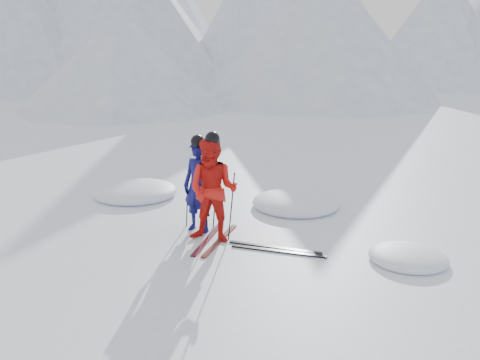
# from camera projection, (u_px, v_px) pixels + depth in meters

# --- Properties ---
(ground) EXTENTS (160.00, 160.00, 0.00)m
(ground) POSITION_uv_depth(u_px,v_px,m) (331.00, 257.00, 8.66)
(ground) COLOR white
(ground) RESTS_ON ground
(mountain_range) EXTENTS (106.15, 62.94, 15.53)m
(mountain_range) POSITION_uv_depth(u_px,v_px,m) (469.00, 4.00, 38.13)
(mountain_range) COLOR #B2BCD1
(mountain_range) RESTS_ON ground
(skier_blue) EXTENTS (0.73, 0.56, 1.78)m
(skier_blue) POSITION_uv_depth(u_px,v_px,m) (198.00, 186.00, 9.70)
(skier_blue) COLOR #0E0E55
(skier_blue) RESTS_ON ground
(skier_red) EXTENTS (0.95, 0.75, 1.93)m
(skier_red) POSITION_uv_depth(u_px,v_px,m) (213.00, 190.00, 9.16)
(skier_red) COLOR red
(skier_red) RESTS_ON ground
(pole_blue_left) EXTENTS (0.12, 0.08, 1.19)m
(pole_blue_left) POSITION_uv_depth(u_px,v_px,m) (187.00, 198.00, 10.00)
(pole_blue_left) COLOR black
(pole_blue_left) RESTS_ON ground
(pole_blue_right) EXTENTS (0.12, 0.07, 1.19)m
(pole_blue_right) POSITION_uv_depth(u_px,v_px,m) (215.00, 199.00, 9.94)
(pole_blue_right) COLOR black
(pole_blue_right) RESTS_ON ground
(pole_red_left) EXTENTS (0.13, 0.10, 1.28)m
(pole_red_left) POSITION_uv_depth(u_px,v_px,m) (203.00, 202.00, 9.56)
(pole_red_left) COLOR black
(pole_red_left) RESTS_ON ground
(pole_red_right) EXTENTS (0.13, 0.09, 1.28)m
(pole_red_right) POSITION_uv_depth(u_px,v_px,m) (231.00, 206.00, 9.30)
(pole_red_right) COLOR black
(pole_red_right) RESTS_ON ground
(ski_worn_left) EXTENTS (0.18, 1.70, 0.03)m
(ski_worn_left) POSITION_uv_depth(u_px,v_px,m) (208.00, 239.00, 9.43)
(ski_worn_left) COLOR black
(ski_worn_left) RESTS_ON ground
(ski_worn_right) EXTENTS (0.12, 1.70, 0.03)m
(ski_worn_right) POSITION_uv_depth(u_px,v_px,m) (220.00, 240.00, 9.37)
(ski_worn_right) COLOR black
(ski_worn_right) RESTS_ON ground
(ski_loose_a) EXTENTS (1.70, 0.18, 0.03)m
(ski_loose_a) POSITION_uv_depth(u_px,v_px,m) (275.00, 247.00, 9.03)
(ski_loose_a) COLOR black
(ski_loose_a) RESTS_ON ground
(ski_loose_b) EXTENTS (1.70, 0.12, 0.03)m
(ski_loose_b) POSITION_uv_depth(u_px,v_px,m) (278.00, 251.00, 8.86)
(ski_loose_b) COLOR black
(ski_loose_b) RESTS_ON ground
(snow_lumps) EXTENTS (9.67, 5.38, 0.44)m
(snow_lumps) POSITION_uv_depth(u_px,v_px,m) (249.00, 213.00, 10.96)
(snow_lumps) COLOR white
(snow_lumps) RESTS_ON ground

